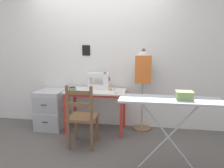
{
  "coord_description": "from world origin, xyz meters",
  "views": [
    {
      "loc": [
        0.8,
        -2.95,
        1.43
      ],
      "look_at": [
        0.28,
        0.25,
        0.84
      ],
      "focal_mm": 32.0,
      "sensor_mm": 36.0,
      "label": 1
    }
  ],
  "objects_px": {
    "dress_form": "(143,72)",
    "ironing_board": "(170,103)",
    "scissors": "(117,93)",
    "thread_spool_mid_table": "(114,89)",
    "wooden_chair": "(82,117)",
    "storage_box": "(184,95)",
    "sewing_machine": "(100,81)",
    "fabric_bowl": "(72,89)",
    "thread_spool_near_machine": "(111,89)",
    "filing_cabinet": "(52,109)"
  },
  "relations": [
    {
      "from": "thread_spool_mid_table",
      "to": "ironing_board",
      "type": "relative_size",
      "value": 0.04
    },
    {
      "from": "scissors",
      "to": "thread_spool_near_machine",
      "type": "relative_size",
      "value": 2.9
    },
    {
      "from": "scissors",
      "to": "ironing_board",
      "type": "bearing_deg",
      "value": -50.41
    },
    {
      "from": "thread_spool_near_machine",
      "to": "thread_spool_mid_table",
      "type": "distance_m",
      "value": 0.06
    },
    {
      "from": "scissors",
      "to": "ironing_board",
      "type": "height_order",
      "value": "ironing_board"
    },
    {
      "from": "storage_box",
      "to": "wooden_chair",
      "type": "bearing_deg",
      "value": 161.71
    },
    {
      "from": "thread_spool_mid_table",
      "to": "dress_form",
      "type": "relative_size",
      "value": 0.03
    },
    {
      "from": "scissors",
      "to": "storage_box",
      "type": "height_order",
      "value": "storage_box"
    },
    {
      "from": "thread_spool_near_machine",
      "to": "thread_spool_mid_table",
      "type": "bearing_deg",
      "value": 14.58
    },
    {
      "from": "scissors",
      "to": "thread_spool_near_machine",
      "type": "xyz_separation_m",
      "value": [
        -0.14,
        0.17,
        0.02
      ]
    },
    {
      "from": "scissors",
      "to": "wooden_chair",
      "type": "xyz_separation_m",
      "value": [
        -0.45,
        -0.42,
        -0.29
      ]
    },
    {
      "from": "filing_cabinet",
      "to": "storage_box",
      "type": "xyz_separation_m",
      "value": [
        2.07,
        -1.04,
        0.58
      ]
    },
    {
      "from": "thread_spool_near_machine",
      "to": "wooden_chair",
      "type": "bearing_deg",
      "value": -118.12
    },
    {
      "from": "storage_box",
      "to": "thread_spool_near_machine",
      "type": "bearing_deg",
      "value": 134.04
    },
    {
      "from": "dress_form",
      "to": "storage_box",
      "type": "distance_m",
      "value": 1.29
    },
    {
      "from": "fabric_bowl",
      "to": "filing_cabinet",
      "type": "xyz_separation_m",
      "value": [
        -0.43,
        0.08,
        -0.41
      ]
    },
    {
      "from": "thread_spool_near_machine",
      "to": "filing_cabinet",
      "type": "height_order",
      "value": "thread_spool_near_machine"
    },
    {
      "from": "dress_form",
      "to": "ironing_board",
      "type": "xyz_separation_m",
      "value": [
        0.31,
        -1.2,
        -0.19
      ]
    },
    {
      "from": "filing_cabinet",
      "to": "scissors",
      "type": "bearing_deg",
      "value": -8.75
    },
    {
      "from": "sewing_machine",
      "to": "wooden_chair",
      "type": "distance_m",
      "value": 0.81
    },
    {
      "from": "thread_spool_near_machine",
      "to": "ironing_board",
      "type": "distance_m",
      "value": 1.33
    },
    {
      "from": "dress_form",
      "to": "fabric_bowl",
      "type": "bearing_deg",
      "value": -168.56
    },
    {
      "from": "filing_cabinet",
      "to": "dress_form",
      "type": "height_order",
      "value": "dress_form"
    },
    {
      "from": "wooden_chair",
      "to": "storage_box",
      "type": "distance_m",
      "value": 1.46
    },
    {
      "from": "sewing_machine",
      "to": "thread_spool_near_machine",
      "type": "height_order",
      "value": "sewing_machine"
    },
    {
      "from": "fabric_bowl",
      "to": "storage_box",
      "type": "xyz_separation_m",
      "value": [
        1.64,
        -0.96,
        0.17
      ]
    },
    {
      "from": "thread_spool_near_machine",
      "to": "wooden_chair",
      "type": "height_order",
      "value": "wooden_chair"
    },
    {
      "from": "fabric_bowl",
      "to": "ironing_board",
      "type": "relative_size",
      "value": 0.1
    },
    {
      "from": "wooden_chair",
      "to": "thread_spool_near_machine",
      "type": "bearing_deg",
      "value": 61.88
    },
    {
      "from": "sewing_machine",
      "to": "wooden_chair",
      "type": "bearing_deg",
      "value": -99.06
    },
    {
      "from": "ironing_board",
      "to": "storage_box",
      "type": "height_order",
      "value": "storage_box"
    },
    {
      "from": "sewing_machine",
      "to": "scissors",
      "type": "xyz_separation_m",
      "value": [
        0.34,
        -0.27,
        -0.13
      ]
    },
    {
      "from": "thread_spool_near_machine",
      "to": "storage_box",
      "type": "xyz_separation_m",
      "value": [
        0.99,
        -1.02,
        0.18
      ]
    },
    {
      "from": "thread_spool_mid_table",
      "to": "scissors",
      "type": "bearing_deg",
      "value": -65.97
    },
    {
      "from": "sewing_machine",
      "to": "ironing_board",
      "type": "relative_size",
      "value": 0.33
    },
    {
      "from": "scissors",
      "to": "dress_form",
      "type": "xyz_separation_m",
      "value": [
        0.39,
        0.35,
        0.29
      ]
    },
    {
      "from": "thread_spool_mid_table",
      "to": "sewing_machine",
      "type": "bearing_deg",
      "value": 162.99
    },
    {
      "from": "sewing_machine",
      "to": "thread_spool_near_machine",
      "type": "distance_m",
      "value": 0.25
    },
    {
      "from": "ironing_board",
      "to": "fabric_bowl",
      "type": "bearing_deg",
      "value": 147.23
    },
    {
      "from": "wooden_chair",
      "to": "storage_box",
      "type": "xyz_separation_m",
      "value": [
        1.3,
        -0.43,
        0.48
      ]
    },
    {
      "from": "ironing_board",
      "to": "storage_box",
      "type": "xyz_separation_m",
      "value": [
        0.15,
        0.0,
        0.09
      ]
    },
    {
      "from": "thread_spool_near_machine",
      "to": "ironing_board",
      "type": "xyz_separation_m",
      "value": [
        0.84,
        -1.02,
        0.09
      ]
    },
    {
      "from": "wooden_chair",
      "to": "ironing_board",
      "type": "relative_size",
      "value": 0.82
    },
    {
      "from": "fabric_bowl",
      "to": "thread_spool_near_machine",
      "type": "xyz_separation_m",
      "value": [
        0.65,
        0.06,
        -0.01
      ]
    },
    {
      "from": "dress_form",
      "to": "storage_box",
      "type": "height_order",
      "value": "dress_form"
    },
    {
      "from": "fabric_bowl",
      "to": "wooden_chair",
      "type": "distance_m",
      "value": 0.7
    },
    {
      "from": "sewing_machine",
      "to": "fabric_bowl",
      "type": "height_order",
      "value": "sewing_machine"
    },
    {
      "from": "fabric_bowl",
      "to": "ironing_board",
      "type": "height_order",
      "value": "ironing_board"
    },
    {
      "from": "dress_form",
      "to": "ironing_board",
      "type": "relative_size",
      "value": 1.26
    },
    {
      "from": "scissors",
      "to": "thread_spool_mid_table",
      "type": "xyz_separation_m",
      "value": [
        -0.08,
        0.19,
        0.02
      ]
    }
  ]
}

